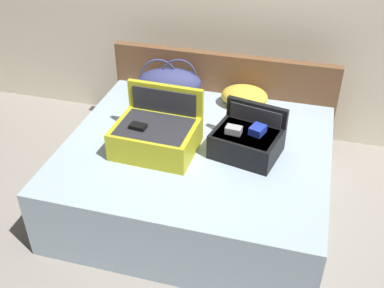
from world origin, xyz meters
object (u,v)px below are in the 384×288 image
Objects in this scene: hard_case_medium at (247,140)px; pillow_near_headboard at (244,96)px; hard_case_large at (156,134)px; duffel_bag at (169,83)px; bed at (196,175)px.

pillow_near_headboard is (-0.14, 0.67, -0.03)m from hard_case_medium.
hard_case_large is at bearing -122.01° from pillow_near_headboard.
hard_case_medium is at bearing -78.46° from pillow_near_headboard.
hard_case_large reaches higher than duffel_bag.
bed is 0.80m from pillow_near_headboard.
pillow_near_headboard is at bearing 113.80° from hard_case_medium.
bed is 3.70× the size of hard_case_medium.
pillow_near_headboard is (0.23, 0.68, 0.36)m from bed.
duffel_bag reaches higher than bed.
hard_case_large is at bearing -78.71° from duffel_bag.
hard_case_large is 0.78m from duffel_bag.
duffel_bag is 0.65m from pillow_near_headboard.
hard_case_large is 0.94m from pillow_near_headboard.
duffel_bag is (-0.79, 0.65, 0.02)m from hard_case_medium.
bed is at bearing 25.64° from hard_case_large.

